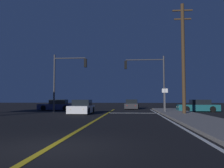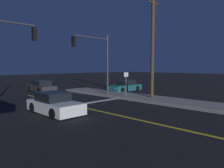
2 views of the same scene
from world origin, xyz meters
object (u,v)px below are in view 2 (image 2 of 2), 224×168
object	(u,v)px
car_mid_block_white	(55,104)
traffic_signal_near_right	(96,55)
car_far_approaching_charcoal	(41,87)
traffic_signal_far_left	(1,49)
utility_pole_right	(153,42)
street_sign_corner	(126,81)
car_distant_tail_teal	(125,86)

from	to	relation	value
car_mid_block_white	traffic_signal_near_right	distance (m)	8.49
car_far_approaching_charcoal	traffic_signal_far_left	xyz separation A→B (m)	(-7.10, -8.99, 3.51)
utility_pole_right	car_mid_block_white	bearing A→B (deg)	173.64
street_sign_corner	traffic_signal_far_left	bearing A→B (deg)	172.27
traffic_signal_far_left	traffic_signal_near_right	bearing A→B (deg)	8.77
utility_pole_right	traffic_signal_far_left	bearing A→B (deg)	164.10
car_mid_block_white	street_sign_corner	bearing A→B (deg)	-173.61
traffic_signal_far_left	street_sign_corner	bearing A→B (deg)	-7.73
car_distant_tail_teal	street_sign_corner	xyz separation A→B (m)	(-4.12, -3.69, 1.08)
traffic_signal_far_left	street_sign_corner	size ratio (longest dim) A/B	2.50
car_mid_block_white	traffic_signal_far_left	distance (m)	4.78
car_mid_block_white	traffic_signal_far_left	size ratio (longest dim) A/B	0.68
traffic_signal_near_right	utility_pole_right	world-z (taller)	utility_pole_right
car_distant_tail_teal	traffic_signal_far_left	xyz separation A→B (m)	(-14.43, -2.29, 3.51)
traffic_signal_near_right	utility_pole_right	distance (m)	5.52
traffic_signal_near_right	street_sign_corner	bearing A→B (deg)	113.76
traffic_signal_near_right	traffic_signal_far_left	world-z (taller)	traffic_signal_far_left
traffic_signal_near_right	street_sign_corner	world-z (taller)	traffic_signal_near_right
traffic_signal_near_right	car_far_approaching_charcoal	bearing A→B (deg)	-75.43
traffic_signal_far_left	utility_pole_right	distance (m)	12.22
utility_pole_right	traffic_signal_near_right	bearing A→B (deg)	119.07
car_distant_tail_teal	street_sign_corner	size ratio (longest dim) A/B	1.80
car_mid_block_white	street_sign_corner	size ratio (longest dim) A/B	1.70
car_distant_tail_teal	traffic_signal_near_right	size ratio (longest dim) A/B	0.72
traffic_signal_near_right	traffic_signal_far_left	bearing A→B (deg)	8.77
car_far_approaching_charcoal	street_sign_corner	bearing A→B (deg)	-70.07
car_far_approaching_charcoal	traffic_signal_far_left	size ratio (longest dim) A/B	0.75
street_sign_corner	car_distant_tail_teal	bearing A→B (deg)	41.82
car_distant_tail_teal	traffic_signal_far_left	bearing A→B (deg)	99.44
car_mid_block_white	traffic_signal_near_right	bearing A→B (deg)	-151.40
traffic_signal_near_right	street_sign_corner	size ratio (longest dim) A/B	2.48
car_mid_block_white	car_distant_tail_teal	bearing A→B (deg)	-159.27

